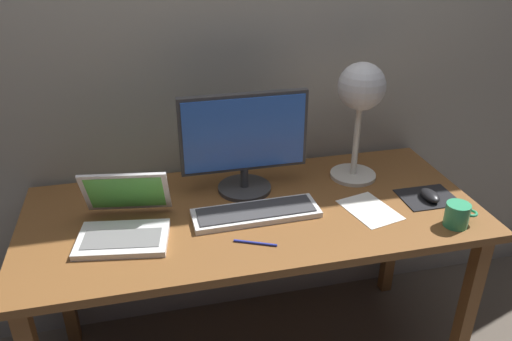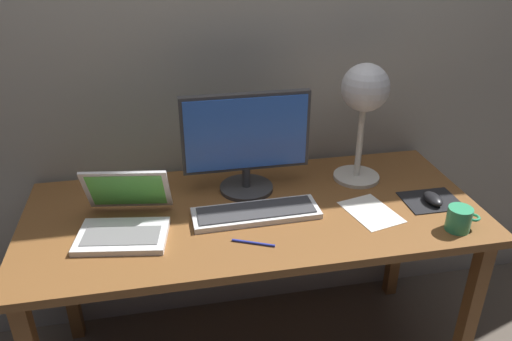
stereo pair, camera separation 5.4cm
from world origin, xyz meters
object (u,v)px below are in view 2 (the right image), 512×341
object	(u,v)px
monitor	(245,140)
coffee_mug	(459,219)
keyboard_main	(255,213)
laptop	(125,214)
pen	(253,243)
mouse	(433,199)
desk_lamp	(364,97)

from	to	relation	value
monitor	coffee_mug	bearing A→B (deg)	-31.88
keyboard_main	laptop	xyz separation A→B (m)	(-0.43, 0.01, 0.04)
keyboard_main	laptop	distance (m)	0.44
pen	keyboard_main	bearing A→B (deg)	77.46
mouse	pen	size ratio (longest dim) A/B	0.69
keyboard_main	mouse	world-z (taller)	mouse
desk_lamp	mouse	world-z (taller)	desk_lamp
mouse	coffee_mug	world-z (taller)	coffee_mug
monitor	laptop	xyz separation A→B (m)	(-0.43, -0.18, -0.15)
monitor	laptop	world-z (taller)	monitor
pen	mouse	bearing A→B (deg)	9.89
laptop	pen	distance (m)	0.44
monitor	laptop	distance (m)	0.49
desk_lamp	mouse	distance (m)	0.44
pen	laptop	bearing A→B (deg)	156.53
monitor	mouse	bearing A→B (deg)	-19.67
monitor	pen	bearing A→B (deg)	-95.80
mouse	coffee_mug	xyz separation A→B (m)	(-0.00, -0.17, 0.02)
desk_lamp	laptop	bearing A→B (deg)	-168.31
coffee_mug	pen	size ratio (longest dim) A/B	0.82
keyboard_main	desk_lamp	bearing A→B (deg)	23.40
mouse	keyboard_main	bearing A→B (deg)	176.20
laptop	desk_lamp	distance (m)	0.94
pen	coffee_mug	bearing A→B (deg)	-4.26
monitor	mouse	size ratio (longest dim) A/B	4.85
keyboard_main	desk_lamp	world-z (taller)	desk_lamp
laptop	pen	world-z (taller)	laptop
desk_lamp	mouse	size ratio (longest dim) A/B	4.80
monitor	keyboard_main	distance (m)	0.27
laptop	pen	size ratio (longest dim) A/B	2.32
mouse	pen	world-z (taller)	mouse
desk_lamp	mouse	bearing A→B (deg)	-49.81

